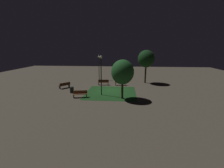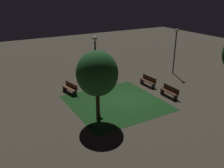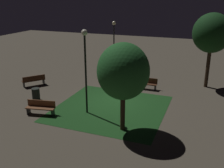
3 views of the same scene
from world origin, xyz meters
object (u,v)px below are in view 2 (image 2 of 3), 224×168
bench_path_side (70,87)px  lamp_post_path_center (95,59)px  lamp_post_plaza_west (176,44)px  bench_by_lamp (148,81)px  bench_corner (96,68)px  trash_bin (82,78)px  bench_front_right (170,91)px  tree_lawn_side (97,74)px

bench_path_side → lamp_post_path_center: size_ratio=0.36×
lamp_post_path_center → lamp_post_plaza_west: 10.30m
bench_by_lamp → bench_corner: same height
bench_path_side → lamp_post_plaza_west: 11.67m
bench_corner → trash_bin: (-2.02, 2.46, -0.05)m
lamp_post_path_center → trash_bin: (4.28, -0.61, -3.03)m
bench_path_side → lamp_post_path_center: bearing=-154.1°
bench_corner → lamp_post_path_center: (-6.31, 3.07, 2.98)m
bench_corner → lamp_post_plaza_west: 8.67m
bench_front_right → lamp_post_path_center: 6.79m
tree_lawn_side → bench_by_lamp: bearing=-64.4°
bench_by_lamp → trash_bin: size_ratio=2.13×
bench_path_side → tree_lawn_side: size_ratio=0.39×
bench_front_right → bench_corner: 9.03m
bench_path_side → lamp_post_plaza_west: (-0.55, -11.34, 2.69)m
lamp_post_plaza_west → tree_lawn_side: bearing=112.8°
bench_path_side → lamp_post_plaza_west: bearing=-92.8°
tree_lawn_side → lamp_post_plaza_west: tree_lawn_side is taller
bench_by_lamp → trash_bin: bearing=53.1°
bench_corner → trash_bin: bench_corner is taller
bench_by_lamp → tree_lawn_side: 8.16m
bench_front_right → lamp_post_path_center: lamp_post_path_center is taller
bench_corner → trash_bin: 3.19m
bench_front_right → tree_lawn_side: (-0.44, 6.90, 2.84)m
bench_front_right → bench_by_lamp: bearing=0.0°
tree_lawn_side → lamp_post_path_center: (2.79, -1.26, 0.14)m
tree_lawn_side → lamp_post_path_center: bearing=-24.4°
lamp_post_path_center → lamp_post_plaza_west: (2.00, -10.10, -0.29)m
tree_lawn_side → lamp_post_plaza_west: size_ratio=1.03×
bench_by_lamp → lamp_post_plaza_west: (1.48, -4.47, 2.69)m
bench_front_right → trash_bin: size_ratio=2.11×
bench_corner → tree_lawn_side: 10.47m
bench_corner → lamp_post_plaza_west: (-4.31, -7.03, 2.69)m
lamp_post_plaza_west → bench_front_right: bearing=134.2°
bench_corner → trash_bin: size_ratio=2.00×
trash_bin → lamp_post_path_center: bearing=171.9°
bench_corner → lamp_post_plaza_west: size_ratio=0.36×
bench_by_lamp → bench_path_side: same height
tree_lawn_side → lamp_post_path_center: lamp_post_path_center is taller
tree_lawn_side → lamp_post_path_center: size_ratio=0.93×
bench_by_lamp → bench_path_side: bearing=73.5°
bench_front_right → bench_path_side: bearing=54.5°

